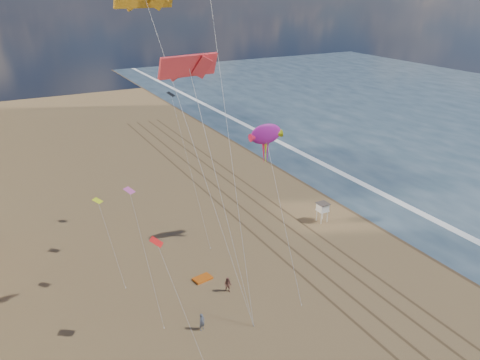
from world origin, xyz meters
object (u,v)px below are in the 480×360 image
(show_kite, at_px, (266,134))
(kite_flyer_a, at_px, (202,322))
(lifeguard_stand, at_px, (323,207))
(kite_flyer_b, at_px, (228,285))
(grounded_kite, at_px, (203,278))

(show_kite, bearing_deg, kite_flyer_a, -139.42)
(lifeguard_stand, relative_size, kite_flyer_b, 1.60)
(lifeguard_stand, height_order, kite_flyer_a, lifeguard_stand)
(show_kite, height_order, kite_flyer_b, show_kite)
(grounded_kite, distance_m, show_kite, 18.13)
(kite_flyer_b, bearing_deg, lifeguard_stand, 67.50)
(lifeguard_stand, xyz_separation_m, kite_flyer_b, (-18.86, -8.40, -1.29))
(lifeguard_stand, xyz_separation_m, show_kite, (-9.82, -0.67, 12.07))
(lifeguard_stand, distance_m, kite_flyer_b, 20.69)
(kite_flyer_a, distance_m, kite_flyer_b, 6.41)
(lifeguard_stand, bearing_deg, kite_flyer_a, -152.07)
(show_kite, xyz_separation_m, kite_flyer_a, (-13.90, -11.90, -13.35))
(kite_flyer_a, height_order, kite_flyer_b, kite_flyer_a)
(show_kite, relative_size, kite_flyer_b, 10.96)
(kite_flyer_b, bearing_deg, kite_flyer_a, -95.82)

